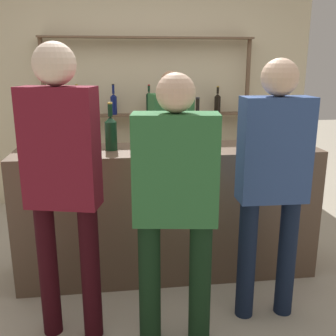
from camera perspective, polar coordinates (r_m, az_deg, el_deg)
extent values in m
plane|color=#B2A893|center=(3.32, 0.00, -14.53)|extent=(16.00, 16.00, 0.00)
cube|color=brown|center=(3.10, 0.00, -6.35)|extent=(2.27, 0.53, 1.01)
cube|color=beige|center=(4.75, -2.98, 12.17)|extent=(3.87, 0.12, 2.80)
cylinder|color=brown|center=(4.66, -17.18, 6.00)|extent=(0.05, 0.05, 1.91)
cylinder|color=brown|center=(4.85, 11.19, 6.70)|extent=(0.05, 0.05, 1.91)
cube|color=brown|center=(4.57, -2.88, 18.38)|extent=(2.37, 0.18, 0.02)
cube|color=brown|center=(4.60, -2.74, 7.73)|extent=(2.37, 0.18, 0.02)
cylinder|color=black|center=(4.59, -12.97, 8.81)|extent=(0.08, 0.08, 0.21)
cone|color=black|center=(4.58, -13.06, 10.32)|extent=(0.08, 0.08, 0.03)
cylinder|color=black|center=(4.57, -13.11, 11.08)|extent=(0.03, 0.03, 0.09)
cylinder|color=gold|center=(4.57, -13.15, 11.69)|extent=(0.03, 0.03, 0.01)
cylinder|color=#0F1956|center=(4.57, -7.87, 8.96)|extent=(0.07, 0.07, 0.20)
cone|color=#0F1956|center=(4.56, -7.92, 10.41)|extent=(0.07, 0.07, 0.03)
cylinder|color=#0F1956|center=(4.55, -7.95, 11.23)|extent=(0.03, 0.03, 0.10)
cylinder|color=black|center=(4.55, -7.98, 11.91)|extent=(0.03, 0.03, 0.01)
cylinder|color=black|center=(4.58, -2.76, 9.23)|extent=(0.07, 0.07, 0.22)
cone|color=black|center=(4.57, -2.78, 10.79)|extent=(0.07, 0.07, 0.03)
cylinder|color=black|center=(4.57, -2.79, 11.42)|extent=(0.03, 0.03, 0.07)
cylinder|color=maroon|center=(4.57, -2.80, 11.94)|extent=(0.03, 0.03, 0.01)
cylinder|color=#0F1956|center=(4.63, 2.28, 9.41)|extent=(0.07, 0.07, 0.24)
cone|color=#0F1956|center=(4.62, 2.30, 11.08)|extent=(0.07, 0.07, 0.03)
cylinder|color=#0F1956|center=(4.62, 2.31, 11.71)|extent=(0.03, 0.03, 0.07)
cylinder|color=black|center=(4.62, 2.31, 12.22)|extent=(0.03, 0.03, 0.01)
cylinder|color=black|center=(4.72, 7.17, 9.09)|extent=(0.07, 0.07, 0.19)
cone|color=black|center=(4.71, 7.22, 10.43)|extent=(0.07, 0.07, 0.03)
cylinder|color=black|center=(4.71, 7.24, 11.10)|extent=(0.03, 0.03, 0.08)
cylinder|color=gold|center=(4.70, 7.26, 11.65)|extent=(0.03, 0.03, 0.01)
cylinder|color=black|center=(3.09, 4.24, 5.48)|extent=(0.08, 0.08, 0.22)
cone|color=black|center=(3.07, 4.29, 7.87)|extent=(0.08, 0.08, 0.03)
cylinder|color=black|center=(3.06, 4.32, 9.09)|extent=(0.03, 0.03, 0.10)
cylinder|color=black|center=(3.06, 4.34, 10.10)|extent=(0.03, 0.03, 0.01)
cylinder|color=black|center=(2.91, -8.26, 4.60)|extent=(0.09, 0.09, 0.21)
cone|color=black|center=(2.89, -8.35, 7.02)|extent=(0.09, 0.09, 0.04)
cylinder|color=black|center=(2.88, -8.40, 8.30)|extent=(0.03, 0.03, 0.09)
cylinder|color=gold|center=(2.88, -8.44, 9.31)|extent=(0.04, 0.04, 0.01)
cylinder|color=brown|center=(2.92, -15.67, 4.33)|extent=(0.08, 0.08, 0.22)
cone|color=brown|center=(2.90, -15.85, 6.79)|extent=(0.08, 0.08, 0.03)
cylinder|color=brown|center=(2.89, -15.94, 8.06)|extent=(0.03, 0.03, 0.10)
cylinder|color=#232328|center=(2.88, -16.02, 9.12)|extent=(0.03, 0.03, 0.01)
cylinder|color=black|center=(2.90, 1.13, 4.47)|extent=(0.18, 0.18, 0.18)
cylinder|color=black|center=(2.88, 1.14, 6.34)|extent=(0.20, 0.20, 0.01)
cylinder|color=black|center=(2.41, 4.66, -16.24)|extent=(0.13, 0.13, 0.77)
cylinder|color=black|center=(2.41, -2.68, -16.24)|extent=(0.13, 0.13, 0.77)
cube|color=#2D6B38|center=(2.13, 1.08, -0.20)|extent=(0.49, 0.27, 0.61)
sphere|color=#DBB293|center=(2.06, 1.13, 10.85)|extent=(0.21, 0.21, 0.21)
cylinder|color=#121C33|center=(2.75, 16.84, -12.33)|extent=(0.12, 0.12, 0.81)
cylinder|color=#121C33|center=(2.66, 11.33, -12.91)|extent=(0.12, 0.12, 0.81)
cube|color=navy|center=(2.46, 15.21, 2.52)|extent=(0.43, 0.20, 0.64)
sphere|color=#DBB293|center=(2.40, 15.92, 12.54)|extent=(0.22, 0.22, 0.22)
cylinder|color=black|center=(2.47, -11.16, -14.76)|extent=(0.11, 0.11, 0.85)
cylinder|color=black|center=(2.55, -16.95, -14.07)|extent=(0.11, 0.11, 0.85)
cube|color=maroon|center=(2.24, -15.34, 2.76)|extent=(0.44, 0.27, 0.67)
sphere|color=beige|center=(2.19, -16.17, 14.32)|extent=(0.23, 0.23, 0.23)
cylinder|color=black|center=(3.86, -1.30, -3.95)|extent=(0.11, 0.11, 0.76)
cylinder|color=black|center=(3.96, 2.17, -3.48)|extent=(0.11, 0.11, 0.76)
cube|color=#2D6B38|center=(3.74, 0.48, 6.19)|extent=(0.43, 0.28, 0.60)
sphere|color=#936B4C|center=(3.70, 0.49, 12.37)|extent=(0.21, 0.21, 0.21)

